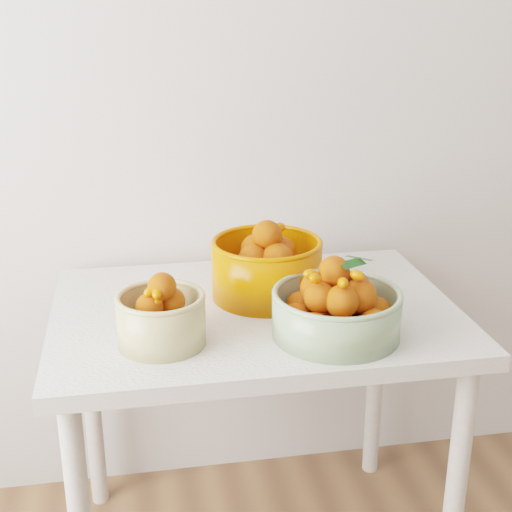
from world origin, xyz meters
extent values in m
cube|color=silver|center=(0.00, 2.00, 1.35)|extent=(4.00, 0.04, 2.70)
cube|color=silver|center=(-0.33, 1.60, 0.73)|extent=(1.00, 0.70, 0.04)
cylinder|color=silver|center=(0.11, 1.31, 0.35)|extent=(0.05, 0.05, 0.71)
cylinder|color=silver|center=(-0.77, 1.89, 0.35)|extent=(0.05, 0.05, 0.71)
cylinder|color=silver|center=(0.11, 1.89, 0.35)|extent=(0.05, 0.05, 0.71)
cylinder|color=tan|center=(-0.57, 1.44, 0.81)|extent=(0.23, 0.23, 0.11)
torus|color=tan|center=(-0.57, 1.44, 0.86)|extent=(0.23, 0.23, 0.01)
sphere|color=#D1660C|center=(-0.52, 1.44, 0.79)|extent=(0.07, 0.07, 0.07)
sphere|color=#D34406|center=(-0.57, 1.49, 0.79)|extent=(0.06, 0.06, 0.06)
sphere|color=#D34406|center=(-0.62, 1.44, 0.79)|extent=(0.07, 0.07, 0.07)
sphere|color=#D34406|center=(-0.57, 1.39, 0.79)|extent=(0.07, 0.07, 0.07)
sphere|color=#D34406|center=(-0.57, 1.44, 0.79)|extent=(0.06, 0.06, 0.06)
sphere|color=#D34406|center=(-0.54, 1.46, 0.85)|extent=(0.06, 0.06, 0.06)
sphere|color=#D34406|center=(-0.59, 1.43, 0.85)|extent=(0.06, 0.06, 0.06)
sphere|color=#D34406|center=(-0.56, 1.44, 0.89)|extent=(0.06, 0.06, 0.06)
ellipsoid|color=#ED5606|center=(-0.55, 1.48, 0.89)|extent=(0.03, 0.04, 0.03)
ellipsoid|color=#ED5606|center=(-0.59, 1.43, 0.88)|extent=(0.04, 0.04, 0.03)
ellipsoid|color=#ED5606|center=(-0.55, 1.43, 0.89)|extent=(0.04, 0.04, 0.03)
ellipsoid|color=#ED5606|center=(-0.56, 1.45, 0.87)|extent=(0.04, 0.04, 0.03)
ellipsoid|color=#ED5606|center=(-0.58, 1.44, 0.86)|extent=(0.04, 0.03, 0.03)
ellipsoid|color=#ED5606|center=(-0.57, 1.42, 0.86)|extent=(0.03, 0.04, 0.03)
ellipsoid|color=#ED5606|center=(-0.57, 1.41, 0.88)|extent=(0.03, 0.04, 0.03)
ellipsoid|color=#ED5606|center=(-0.57, 1.44, 0.88)|extent=(0.04, 0.04, 0.03)
cylinder|color=#86A377|center=(-0.17, 1.42, 0.80)|extent=(0.31, 0.31, 0.10)
torus|color=#86A377|center=(-0.17, 1.42, 0.85)|extent=(0.31, 0.31, 0.01)
sphere|color=#D34406|center=(-0.08, 1.41, 0.80)|extent=(0.08, 0.08, 0.08)
sphere|color=#D34406|center=(-0.11, 1.48, 0.80)|extent=(0.08, 0.08, 0.08)
sphere|color=#D34406|center=(-0.17, 1.51, 0.80)|extent=(0.08, 0.08, 0.08)
sphere|color=#D34406|center=(-0.24, 1.48, 0.80)|extent=(0.07, 0.07, 0.07)
sphere|color=#D34406|center=(-0.27, 1.42, 0.80)|extent=(0.07, 0.07, 0.07)
sphere|color=#D34406|center=(-0.24, 1.35, 0.80)|extent=(0.08, 0.08, 0.08)
sphere|color=#D34406|center=(-0.17, 1.32, 0.80)|extent=(0.07, 0.07, 0.07)
sphere|color=#D34406|center=(-0.11, 1.35, 0.80)|extent=(0.08, 0.08, 0.08)
sphere|color=#D34406|center=(-0.17, 1.42, 0.80)|extent=(0.07, 0.07, 0.07)
sphere|color=#D34406|center=(-0.13, 1.44, 0.86)|extent=(0.08, 0.08, 0.08)
sphere|color=#D34406|center=(-0.17, 1.47, 0.86)|extent=(0.07, 0.07, 0.07)
sphere|color=#D34406|center=(-0.22, 1.45, 0.86)|extent=(0.07, 0.07, 0.07)
sphere|color=#D34406|center=(-0.22, 1.39, 0.86)|extent=(0.07, 0.07, 0.07)
sphere|color=#D34406|center=(-0.18, 1.36, 0.86)|extent=(0.07, 0.07, 0.07)
sphere|color=#D34406|center=(-0.13, 1.39, 0.86)|extent=(0.08, 0.08, 0.08)
sphere|color=#D34406|center=(-0.18, 1.42, 0.90)|extent=(0.07, 0.07, 0.07)
ellipsoid|color=#ED5606|center=(-0.17, 1.44, 0.88)|extent=(0.03, 0.04, 0.03)
ellipsoid|color=#ED5606|center=(-0.18, 1.35, 0.90)|extent=(0.03, 0.04, 0.03)
ellipsoid|color=#ED5606|center=(-0.17, 1.41, 0.87)|extent=(0.03, 0.04, 0.03)
ellipsoid|color=#ED5606|center=(-0.24, 1.42, 0.90)|extent=(0.04, 0.03, 0.03)
ellipsoid|color=#ED5606|center=(-0.14, 1.38, 0.91)|extent=(0.04, 0.05, 0.03)
ellipsoid|color=#ED5606|center=(-0.24, 1.38, 0.91)|extent=(0.05, 0.04, 0.04)
ellipsoid|color=#ED5606|center=(-0.19, 1.45, 0.89)|extent=(0.04, 0.04, 0.04)
ellipsoid|color=#ED5606|center=(-0.13, 1.41, 0.89)|extent=(0.04, 0.03, 0.04)
ellipsoid|color=#ED5606|center=(-0.19, 1.44, 0.89)|extent=(0.04, 0.05, 0.04)
ellipsoid|color=#ED5606|center=(-0.17, 1.38, 0.88)|extent=(0.03, 0.04, 0.04)
ellipsoid|color=#ED5606|center=(-0.18, 1.42, 0.90)|extent=(0.05, 0.04, 0.04)
cylinder|color=#D75603|center=(-0.29, 1.67, 0.82)|extent=(0.30, 0.30, 0.15)
torus|color=#D75603|center=(-0.29, 1.67, 0.90)|extent=(0.30, 0.30, 0.01)
sphere|color=#D1660C|center=(-0.20, 1.67, 0.80)|extent=(0.08, 0.08, 0.08)
sphere|color=#D1660C|center=(-0.24, 1.74, 0.80)|extent=(0.08, 0.08, 0.08)
sphere|color=#D34406|center=(-0.33, 1.74, 0.80)|extent=(0.08, 0.08, 0.08)
sphere|color=#D34406|center=(-0.37, 1.67, 0.80)|extent=(0.09, 0.09, 0.09)
sphere|color=#D34406|center=(-0.33, 1.59, 0.80)|extent=(0.08, 0.08, 0.08)
sphere|color=#D34406|center=(-0.25, 1.59, 0.80)|extent=(0.08, 0.08, 0.08)
sphere|color=#D34406|center=(-0.29, 1.67, 0.80)|extent=(0.08, 0.08, 0.08)
sphere|color=#D34406|center=(-0.24, 1.69, 0.86)|extent=(0.07, 0.07, 0.07)
sphere|color=#D34406|center=(-0.30, 1.71, 0.86)|extent=(0.08, 0.08, 0.08)
sphere|color=#D34406|center=(-0.33, 1.64, 0.86)|extent=(0.07, 0.07, 0.07)
sphere|color=#D34406|center=(-0.27, 1.62, 0.86)|extent=(0.08, 0.08, 0.08)
sphere|color=#D34406|center=(-0.29, 1.67, 0.92)|extent=(0.08, 0.08, 0.08)
ellipsoid|color=#ED5606|center=(-0.28, 1.73, 0.91)|extent=(0.03, 0.04, 0.03)
ellipsoid|color=#ED5606|center=(-0.28, 1.68, 0.89)|extent=(0.05, 0.05, 0.04)
ellipsoid|color=#ED5606|center=(-0.25, 1.70, 0.92)|extent=(0.05, 0.05, 0.03)
ellipsoid|color=#ED5606|center=(-0.31, 1.66, 0.88)|extent=(0.05, 0.04, 0.03)
ellipsoid|color=#ED5606|center=(-0.29, 1.69, 0.90)|extent=(0.03, 0.05, 0.04)
ellipsoid|color=#ED5606|center=(-0.29, 1.67, 0.90)|extent=(0.04, 0.05, 0.04)
ellipsoid|color=#ED5606|center=(-0.26, 1.70, 0.89)|extent=(0.04, 0.05, 0.03)
camera|label=1|loc=(-0.61, 0.00, 1.48)|focal=50.00mm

